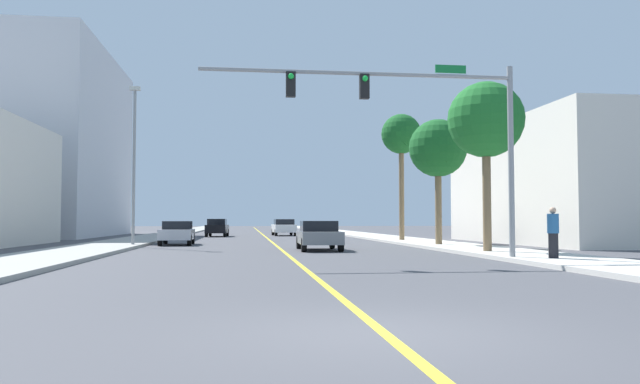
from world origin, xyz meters
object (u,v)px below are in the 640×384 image
object	(u,v)px
palm_far	(401,136)
car_white	(284,227)
palm_near	(486,121)
pedestrian	(553,233)
traffic_signal_mast	(419,113)
street_lamp	(134,157)
palm_mid	(438,149)
car_silver	(177,233)
car_gray	(319,235)
car_black	(217,227)

from	to	relation	value
palm_far	car_white	world-z (taller)	palm_far
palm_near	pedestrian	xyz separation A→B (m)	(0.35, -4.69, -4.53)
palm_near	pedestrian	distance (m)	6.53
traffic_signal_mast	car_white	bearing A→B (deg)	93.86
street_lamp	palm_mid	distance (m)	16.14
car_silver	car_gray	size ratio (longest dim) A/B	0.94
street_lamp	palm_near	size ratio (longest dim) A/B	1.19
car_silver	car_white	size ratio (longest dim) A/B	0.88
car_black	palm_near	bearing A→B (deg)	-64.14
palm_near	palm_mid	xyz separation A→B (m)	(0.28, 7.08, -0.34)
street_lamp	car_gray	xyz separation A→B (m)	(9.30, -4.43, -4.04)
car_white	street_lamp	bearing A→B (deg)	-114.86
car_white	car_black	bearing A→B (deg)	-158.96
traffic_signal_mast	street_lamp	size ratio (longest dim) A/B	1.30
street_lamp	palm_near	xyz separation A→B (m)	(15.75, -8.87, 0.77)
traffic_signal_mast	car_black	bearing A→B (deg)	104.25
palm_near	palm_mid	distance (m)	7.10
palm_mid	palm_far	bearing A→B (deg)	90.98
palm_mid	palm_far	distance (m)	7.29
car_black	car_gray	xyz separation A→B (m)	(5.83, -24.39, -0.07)
palm_near	pedestrian	size ratio (longest dim) A/B	4.11
traffic_signal_mast	palm_far	bearing A→B (deg)	76.98
palm_mid	car_black	world-z (taller)	palm_mid
palm_near	car_gray	xyz separation A→B (m)	(-6.45, 4.44, -4.82)
palm_near	car_white	bearing A→B (deg)	101.47
palm_mid	car_silver	world-z (taller)	palm_mid
car_black	palm_mid	bearing A→B (deg)	-57.20
traffic_signal_mast	palm_mid	world-z (taller)	traffic_signal_mast
car_black	car_silver	xyz separation A→B (m)	(-1.48, -17.30, -0.08)
palm_far	car_silver	size ratio (longest dim) A/B	2.10
car_silver	car_gray	world-z (taller)	car_gray
car_white	car_silver	bearing A→B (deg)	-112.66
palm_mid	pedestrian	world-z (taller)	palm_mid
traffic_signal_mast	palm_near	xyz separation A→B (m)	(4.00, 3.80, 0.44)
palm_far	car_white	bearing A→B (deg)	110.77
car_silver	pedestrian	size ratio (longest dim) A/B	2.28
pedestrian	palm_mid	bearing A→B (deg)	-78.46
palm_mid	palm_far	size ratio (longest dim) A/B	0.81
traffic_signal_mast	car_black	distance (m)	33.94
car_black	car_silver	distance (m)	17.37
traffic_signal_mast	palm_near	world-z (taller)	palm_near
traffic_signal_mast	car_white	distance (m)	35.51
palm_mid	palm_far	xyz separation A→B (m)	(-0.12, 7.09, 1.69)
car_gray	pedestrian	xyz separation A→B (m)	(6.80, -9.13, 0.28)
street_lamp	palm_mid	world-z (taller)	street_lamp
traffic_signal_mast	street_lamp	xyz separation A→B (m)	(-11.76, 12.67, -0.33)
car_black	street_lamp	bearing A→B (deg)	-97.08
traffic_signal_mast	car_white	xyz separation A→B (m)	(-2.37, 35.17, -4.31)
street_lamp	car_white	size ratio (longest dim) A/B	1.90
palm_near	palm_mid	world-z (taller)	palm_near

